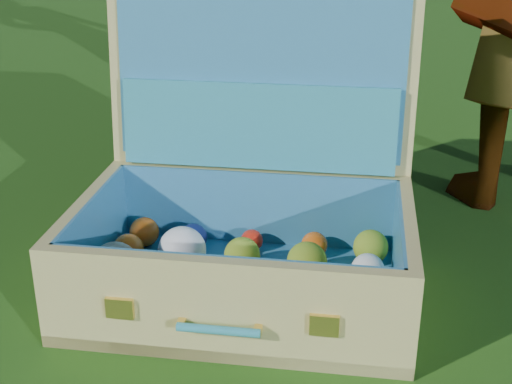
{
  "coord_description": "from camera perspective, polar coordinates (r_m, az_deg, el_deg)",
  "views": [
    {
      "loc": [
        0.34,
        -0.99,
        0.77
      ],
      "look_at": [
        -0.08,
        0.28,
        0.2
      ],
      "focal_mm": 50.0,
      "sensor_mm": 36.0,
      "label": 1
    }
  ],
  "objects": [
    {
      "name": "stray_ball",
      "position": [
        1.5,
        -15.48,
        -7.15
      ],
      "size": [
        0.07,
        0.07,
        0.07
      ],
      "primitive_type": "sphere",
      "color": "#4570B4",
      "rests_on": "ground"
    },
    {
      "name": "ground",
      "position": [
        1.3,
        -0.43,
        -13.24
      ],
      "size": [
        60.0,
        60.0,
        0.0
      ],
      "primitive_type": "plane",
      "color": "#215114",
      "rests_on": "ground"
    },
    {
      "name": "suitcase",
      "position": [
        1.46,
        -0.79,
        -0.76
      ],
      "size": [
        0.74,
        0.63,
        0.64
      ],
      "rotation": [
        0.0,
        0.0,
        0.17
      ],
      "color": "#CBBD6D",
      "rests_on": "ground"
    }
  ]
}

